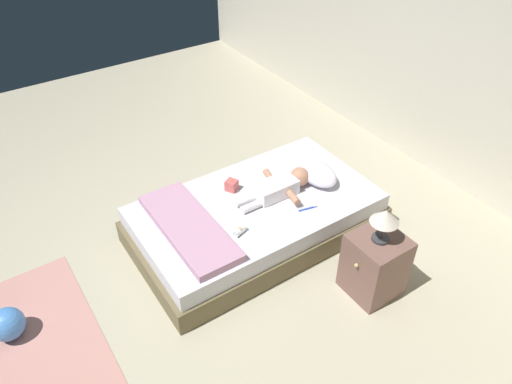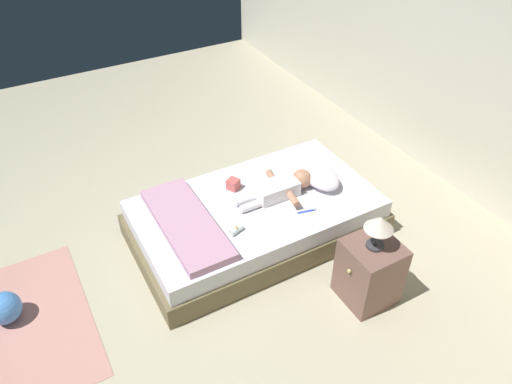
% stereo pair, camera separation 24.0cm
% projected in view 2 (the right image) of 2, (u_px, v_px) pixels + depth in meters
% --- Properties ---
extents(ground_plane, '(8.00, 8.00, 0.00)m').
position_uv_depth(ground_plane, '(151.00, 273.00, 3.82)').
color(ground_plane, '#B0A88D').
extents(wall_behind_bed, '(8.00, 0.12, 2.69)m').
position_uv_depth(wall_behind_bed, '(465.00, 37.00, 4.13)').
color(wall_behind_bed, beige).
rests_on(wall_behind_bed, ground_plane).
extents(bed, '(1.15, 2.03, 0.35)m').
position_uv_depth(bed, '(256.00, 218.00, 4.07)').
color(bed, brown).
rests_on(bed, ground_plane).
extents(pillow, '(0.45, 0.27, 0.15)m').
position_uv_depth(pillow, '(319.00, 175.00, 4.12)').
color(pillow, white).
rests_on(pillow, bed).
extents(baby, '(0.50, 0.69, 0.16)m').
position_uv_depth(baby, '(281.00, 188.00, 4.00)').
color(baby, white).
rests_on(baby, bed).
extents(toothbrush, '(0.05, 0.15, 0.02)m').
position_uv_depth(toothbrush, '(307.00, 211.00, 3.85)').
color(toothbrush, blue).
rests_on(toothbrush, bed).
extents(nightstand, '(0.37, 0.40, 0.51)m').
position_uv_depth(nightstand, '(369.00, 272.00, 3.49)').
color(nightstand, brown).
rests_on(nightstand, ground_plane).
extents(lamp, '(0.20, 0.20, 0.27)m').
position_uv_depth(lamp, '(379.00, 225.00, 3.20)').
color(lamp, '#333338').
rests_on(lamp, nightstand).
extents(rug, '(1.36, 0.96, 0.01)m').
position_uv_depth(rug, '(19.00, 329.00, 3.40)').
color(rug, tan).
rests_on(rug, ground_plane).
extents(toy_ball, '(0.23, 0.23, 0.23)m').
position_uv_depth(toy_ball, '(4.00, 308.00, 3.39)').
color(toy_ball, '#4684D6').
rests_on(toy_ball, rug).
extents(blanket, '(1.03, 0.38, 0.06)m').
position_uv_depth(blanket, '(186.00, 223.00, 3.70)').
color(blanket, '#B5849F').
rests_on(blanket, bed).
extents(toy_block, '(0.12, 0.12, 0.09)m').
position_uv_depth(toy_block, '(233.00, 184.00, 4.07)').
color(toy_block, '#CC5853').
rests_on(toy_block, bed).
extents(baby_bottle, '(0.08, 0.12, 0.07)m').
position_uv_depth(baby_bottle, '(236.00, 230.00, 3.65)').
color(baby_bottle, white).
rests_on(baby_bottle, bed).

